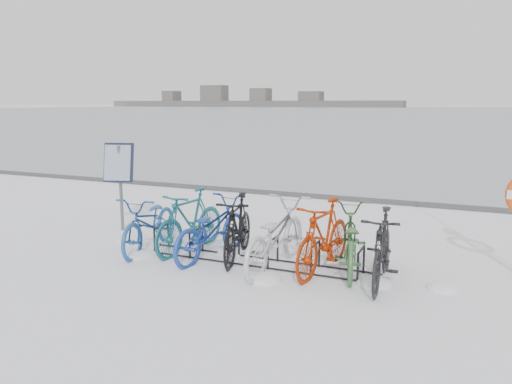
% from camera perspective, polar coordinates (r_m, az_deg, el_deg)
% --- Properties ---
extents(ground, '(900.00, 900.00, 0.00)m').
position_cam_1_polar(ground, '(8.41, -0.38, -8.05)').
color(ground, white).
rests_on(ground, ground).
extents(ice_sheet, '(400.00, 298.00, 0.02)m').
position_cam_1_polar(ice_sheet, '(162.35, 22.62, 8.52)').
color(ice_sheet, '#9DA8B1').
rests_on(ice_sheet, ground).
extents(quay_edge, '(400.00, 0.25, 0.10)m').
position_cam_1_polar(quay_edge, '(13.83, 9.56, -0.69)').
color(quay_edge, '#3F3F42').
rests_on(quay_edge, ground).
extents(bike_rack, '(4.00, 0.48, 0.46)m').
position_cam_1_polar(bike_rack, '(8.35, -0.38, -6.87)').
color(bike_rack, black).
rests_on(bike_rack, ground).
extents(info_board, '(0.65, 0.39, 1.82)m').
position_cam_1_polar(info_board, '(10.57, -15.39, 2.68)').
color(info_board, '#595B5E').
rests_on(info_board, ground).
extents(shoreline, '(180.00, 12.00, 9.50)m').
position_cam_1_polar(shoreline, '(295.19, -1.64, 10.25)').
color(shoreline, '#494949').
rests_on(shoreline, ground).
extents(bike_0, '(1.00, 2.09, 1.05)m').
position_cam_1_polar(bike_0, '(9.22, -11.97, -3.23)').
color(bike_0, '#1E4E99').
rests_on(bike_0, ground).
extents(bike_1, '(0.76, 1.96, 1.15)m').
position_cam_1_polar(bike_1, '(9.00, -7.54, -3.10)').
color(bike_1, '#165963').
rests_on(bike_1, ground).
extents(bike_2, '(0.97, 2.09, 1.06)m').
position_cam_1_polar(bike_2, '(8.61, -5.13, -3.98)').
color(bike_2, '#1B3B9C').
rests_on(bike_2, ground).
extents(bike_3, '(0.92, 1.95, 1.13)m').
position_cam_1_polar(bike_3, '(8.48, -2.09, -3.90)').
color(bike_3, black).
rests_on(bike_3, ground).
extents(bike_4, '(0.86, 2.20, 1.13)m').
position_cam_1_polar(bike_4, '(8.02, 2.21, -4.74)').
color(bike_4, silver).
rests_on(bike_4, ground).
extents(bike_5, '(0.81, 2.02, 1.18)m').
position_cam_1_polar(bike_5, '(7.91, 7.77, -4.87)').
color(bike_5, '#A12503').
rests_on(bike_5, ground).
extents(bike_6, '(1.16, 2.13, 1.06)m').
position_cam_1_polar(bike_6, '(8.06, 10.62, -5.10)').
color(bike_6, '#346936').
rests_on(bike_6, ground).
extents(bike_7, '(0.62, 1.90, 1.13)m').
position_cam_1_polar(bike_7, '(7.56, 14.23, -6.00)').
color(bike_7, black).
rests_on(bike_7, ground).
extents(snow_drifts, '(6.13, 1.78, 0.21)m').
position_cam_1_polar(snow_drifts, '(8.22, 1.36, -8.48)').
color(snow_drifts, white).
rests_on(snow_drifts, ground).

